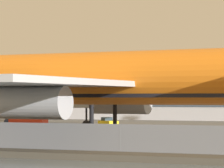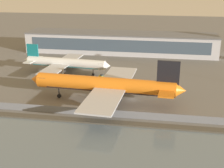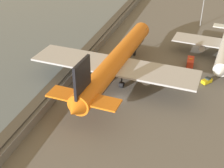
# 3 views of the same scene
# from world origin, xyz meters

# --- Properties ---
(ground_plane) EXTENTS (500.00, 500.00, 0.00)m
(ground_plane) POSITION_xyz_m (0.00, 0.00, 0.00)
(ground_plane) COLOR #66635E
(shoreline_seawall) EXTENTS (320.00, 3.00, 0.50)m
(shoreline_seawall) POSITION_xyz_m (0.00, -20.50, 0.25)
(shoreline_seawall) COLOR #474238
(shoreline_seawall) RESTS_ON ground
(perimeter_fence) EXTENTS (280.00, 0.10, 2.49)m
(perimeter_fence) POSITION_xyz_m (0.00, -16.00, 1.24)
(perimeter_fence) COLOR slate
(perimeter_fence) RESTS_ON ground
(cargo_jet_orange) EXTENTS (56.73, 48.61, 16.77)m
(cargo_jet_orange) POSITION_xyz_m (-8.75, -3.95, 6.40)
(cargo_jet_orange) COLOR orange
(cargo_jet_orange) RESTS_ON ground
(baggage_tug) EXTENTS (3.51, 3.22, 1.80)m
(baggage_tug) POSITION_xyz_m (-15.55, 21.91, 0.81)
(baggage_tug) COLOR yellow
(baggage_tug) RESTS_ON ground
(ops_van) EXTENTS (5.28, 2.32, 2.48)m
(ops_van) POSITION_xyz_m (-25.27, 16.13, 1.28)
(ops_van) COLOR red
(ops_van) RESTS_ON ground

